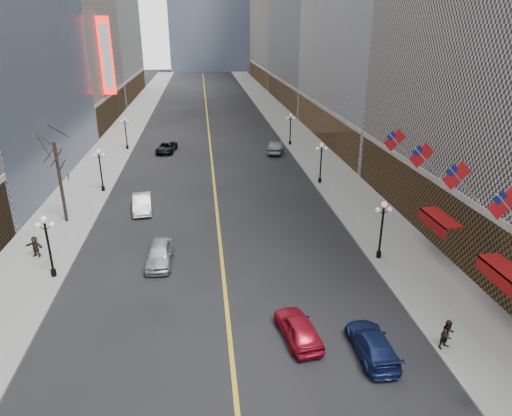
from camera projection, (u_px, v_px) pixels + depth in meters
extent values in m
cube|color=gray|center=(299.00, 138.00, 71.69)|extent=(6.00, 230.00, 0.15)
cube|color=gray|center=(116.00, 143.00, 68.63)|extent=(6.00, 230.00, 0.15)
cube|color=gold|center=(208.00, 128.00, 79.41)|extent=(0.25, 200.00, 0.02)
cube|color=brown|center=(473.00, 229.00, 33.40)|extent=(2.80, 41.00, 5.00)
cube|color=brown|center=(331.00, 124.00, 69.39)|extent=(2.80, 35.00, 5.00)
cube|color=brown|center=(286.00, 91.00, 104.45)|extent=(2.80, 39.00, 5.00)
cube|color=brown|center=(262.00, 74.00, 144.12)|extent=(2.80, 45.00, 5.00)
cube|color=brown|center=(106.00, 108.00, 82.90)|extent=(2.80, 29.00, 5.00)
cube|color=brown|center=(131.00, 86.00, 114.27)|extent=(2.80, 37.00, 5.00)
cylinder|color=black|center=(379.00, 254.00, 34.42)|extent=(0.36, 0.36, 0.50)
cylinder|color=black|center=(381.00, 233.00, 33.77)|extent=(0.16, 0.16, 4.00)
sphere|color=white|center=(384.00, 204.00, 32.92)|extent=(0.44, 0.44, 0.44)
sphere|color=white|center=(378.00, 210.00, 33.02)|extent=(0.36, 0.36, 0.36)
sphere|color=white|center=(390.00, 209.00, 33.12)|extent=(0.36, 0.36, 0.36)
cylinder|color=black|center=(320.00, 180.00, 51.03)|extent=(0.36, 0.36, 0.50)
cylinder|color=black|center=(321.00, 165.00, 50.38)|extent=(0.16, 0.16, 4.00)
sphere|color=white|center=(322.00, 145.00, 49.53)|extent=(0.44, 0.44, 0.44)
sphere|color=white|center=(318.00, 149.00, 49.63)|extent=(0.36, 0.36, 0.36)
sphere|color=white|center=(326.00, 148.00, 49.73)|extent=(0.36, 0.36, 0.36)
cylinder|color=black|center=(290.00, 143.00, 67.63)|extent=(0.36, 0.36, 0.50)
cylinder|color=black|center=(290.00, 131.00, 66.99)|extent=(0.16, 0.16, 4.00)
sphere|color=white|center=(291.00, 115.00, 66.14)|extent=(0.44, 0.44, 0.44)
sphere|color=white|center=(288.00, 118.00, 66.24)|extent=(0.36, 0.36, 0.36)
sphere|color=white|center=(294.00, 118.00, 66.33)|extent=(0.36, 0.36, 0.36)
cylinder|color=black|center=(54.00, 273.00, 31.84)|extent=(0.36, 0.36, 0.50)
cylinder|color=black|center=(49.00, 250.00, 31.20)|extent=(0.16, 0.16, 4.00)
sphere|color=white|center=(44.00, 219.00, 30.35)|extent=(0.44, 0.44, 0.44)
sphere|color=white|center=(38.00, 225.00, 30.44)|extent=(0.36, 0.36, 0.36)
sphere|color=white|center=(52.00, 225.00, 30.54)|extent=(0.36, 0.36, 0.36)
cylinder|color=black|center=(103.00, 188.00, 48.45)|extent=(0.36, 0.36, 0.50)
cylinder|color=black|center=(101.00, 173.00, 47.80)|extent=(0.16, 0.16, 4.00)
sphere|color=white|center=(98.00, 151.00, 46.95)|extent=(0.44, 0.44, 0.44)
sphere|color=white|center=(94.00, 155.00, 47.05)|extent=(0.36, 0.36, 0.36)
sphere|color=white|center=(103.00, 155.00, 47.15)|extent=(0.36, 0.36, 0.36)
cylinder|color=black|center=(127.00, 147.00, 65.06)|extent=(0.36, 0.36, 0.50)
cylinder|color=black|center=(126.00, 135.00, 64.41)|extent=(0.16, 0.16, 4.00)
sphere|color=white|center=(124.00, 119.00, 63.56)|extent=(0.44, 0.44, 0.44)
sphere|color=white|center=(121.00, 122.00, 63.66)|extent=(0.36, 0.36, 0.36)
sphere|color=white|center=(128.00, 122.00, 63.76)|extent=(0.36, 0.36, 0.36)
cube|color=red|center=(505.00, 203.00, 24.79)|extent=(1.94, 0.04, 1.94)
cube|color=navy|center=(500.00, 197.00, 24.63)|extent=(0.88, 0.06, 0.88)
cylinder|color=#B2B2B7|center=(464.00, 185.00, 29.72)|extent=(2.49, 0.12, 2.49)
cube|color=red|center=(457.00, 176.00, 29.41)|extent=(1.94, 0.04, 1.94)
cube|color=navy|center=(452.00, 171.00, 29.24)|extent=(0.88, 0.06, 0.88)
cylinder|color=#B2B2B7|center=(429.00, 164.00, 34.33)|extent=(2.49, 0.12, 2.49)
cube|color=red|center=(421.00, 155.00, 34.02)|extent=(1.94, 0.04, 1.94)
cube|color=navy|center=(418.00, 151.00, 33.85)|extent=(0.88, 0.06, 0.88)
cylinder|color=#B2B2B7|center=(401.00, 147.00, 38.95)|extent=(2.49, 0.12, 2.49)
cube|color=red|center=(395.00, 140.00, 38.63)|extent=(1.94, 0.04, 1.94)
cube|color=navy|center=(391.00, 136.00, 38.47)|extent=(0.88, 0.06, 0.88)
cube|color=maroon|center=(508.00, 271.00, 26.49)|extent=(1.40, 4.00, 0.15)
cube|color=maroon|center=(497.00, 277.00, 26.57)|extent=(0.10, 4.00, 0.90)
cube|color=maroon|center=(441.00, 217.00, 33.87)|extent=(1.40, 4.00, 0.15)
cube|color=maroon|center=(432.00, 223.00, 33.95)|extent=(0.10, 4.00, 0.90)
cube|color=red|center=(106.00, 56.00, 73.24)|extent=(2.00, 0.50, 12.00)
cube|color=white|center=(107.00, 56.00, 73.24)|extent=(1.40, 0.55, 10.00)
cylinder|color=#2D231C|center=(61.00, 183.00, 39.65)|extent=(0.28, 0.28, 7.20)
imported|color=silver|center=(159.00, 254.00, 33.63)|extent=(1.97, 4.69, 1.58)
imported|color=white|center=(142.00, 203.00, 43.35)|extent=(2.15, 4.86, 1.55)
imported|color=black|center=(166.00, 148.00, 63.64)|extent=(3.11, 5.27, 1.38)
imported|color=navy|center=(372.00, 344.00, 24.28)|extent=(1.91, 4.65, 1.35)
imported|color=maroon|center=(298.00, 328.00, 25.46)|extent=(2.42, 4.56, 1.48)
imported|color=#43484A|center=(276.00, 147.00, 63.24)|extent=(2.95, 5.37, 1.68)
imported|color=black|center=(448.00, 334.00, 24.48)|extent=(0.94, 0.71, 1.73)
imported|color=#2F221A|center=(35.00, 247.00, 34.36)|extent=(1.58, 0.96, 1.65)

